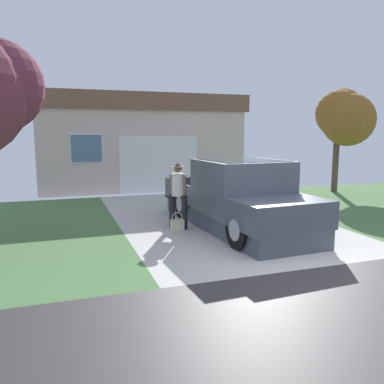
{
  "coord_description": "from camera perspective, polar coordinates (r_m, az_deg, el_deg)",
  "views": [
    {
      "loc": [
        -3.96,
        -5.43,
        2.32
      ],
      "look_at": [
        -0.9,
        3.46,
        0.9
      ],
      "focal_mm": 36.23,
      "sensor_mm": 36.0,
      "label": 1
    }
  ],
  "objects": [
    {
      "name": "person_with_hat",
      "position": [
        9.48,
        -2.07,
        0.14
      ],
      "size": [
        0.39,
        0.39,
        1.63
      ],
      "rotation": [
        0.0,
        0.0,
        -0.78
      ],
      "color": "black",
      "rests_on": "ground"
    },
    {
      "name": "wheeled_trash_bin",
      "position": [
        15.2,
        9.39,
        1.86
      ],
      "size": [
        0.6,
        0.72,
        1.05
      ],
      "color": "#286B38",
      "rests_on": "ground"
    },
    {
      "name": "handbag",
      "position": [
        9.44,
        -2.19,
        -4.77
      ],
      "size": [
        0.3,
        0.22,
        0.44
      ],
      "color": "beige",
      "rests_on": "ground"
    },
    {
      "name": "neighbor_tree",
      "position": [
        16.59,
        21.47,
        10.41
      ],
      "size": [
        2.13,
        2.24,
        4.09
      ],
      "color": "brown",
      "rests_on": "ground"
    },
    {
      "name": "pickup_truck",
      "position": [
        9.45,
        7.23,
        -1.07
      ],
      "size": [
        2.27,
        5.31,
        1.7
      ],
      "rotation": [
        0.0,
        0.0,
        3.2
      ],
      "color": "#444A55",
      "rests_on": "ground"
    },
    {
      "name": "house_with_garage",
      "position": [
        17.85,
        -8.24,
        7.4
      ],
      "size": [
        8.61,
        5.36,
        3.92
      ],
      "color": "beige",
      "rests_on": "ground"
    }
  ]
}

